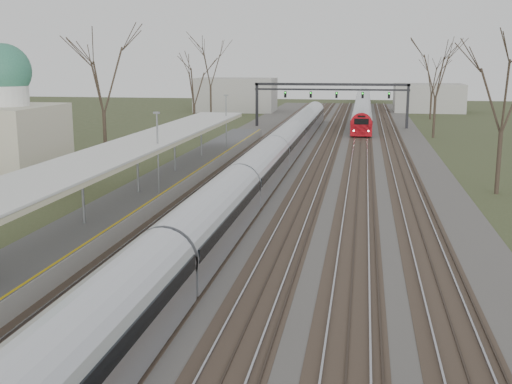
% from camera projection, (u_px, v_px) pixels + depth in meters
% --- Properties ---
extents(track_bed, '(24.00, 160.00, 0.22)m').
position_uv_depth(track_bed, '(313.00, 160.00, 59.20)').
color(track_bed, '#474442').
rests_on(track_bed, ground).
extents(platform, '(3.50, 69.00, 1.00)m').
position_uv_depth(platform, '(156.00, 189.00, 43.72)').
color(platform, '#9E9B93').
rests_on(platform, ground).
extents(canopy, '(4.10, 50.00, 3.11)m').
position_uv_depth(canopy, '(131.00, 148.00, 38.67)').
color(canopy, slate).
rests_on(canopy, platform).
extents(signal_gantry, '(21.00, 0.59, 6.08)m').
position_uv_depth(signal_gantry, '(331.00, 92.00, 87.18)').
color(signal_gantry, black).
rests_on(signal_gantry, ground).
extents(tree_west_far, '(5.50, 5.50, 11.33)m').
position_uv_depth(tree_west_far, '(102.00, 74.00, 53.64)').
color(tree_west_far, '#2D231C').
rests_on(tree_west_far, ground).
extents(tree_east_far, '(5.00, 5.00, 10.30)m').
position_uv_depth(tree_east_far, '(504.00, 88.00, 42.96)').
color(tree_east_far, '#2D231C').
rests_on(tree_east_far, ground).
extents(train_near, '(2.62, 90.21, 3.05)m').
position_uv_depth(train_near, '(274.00, 155.00, 53.00)').
color(train_near, '#B8BBC3').
rests_on(train_near, ground).
extents(train_far, '(2.62, 75.21, 3.05)m').
position_uv_depth(train_far, '(363.00, 105.00, 111.58)').
color(train_far, '#B8BBC3').
rests_on(train_far, ground).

